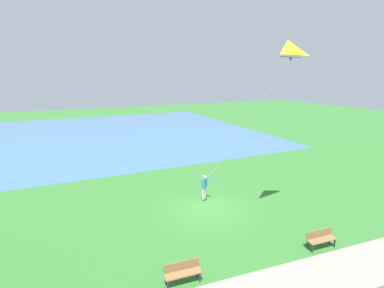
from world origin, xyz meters
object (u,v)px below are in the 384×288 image
Objects in this scene: flying_kite at (287,52)px; person_kite_flyer at (205,185)px; park_bench_near_walkway at (321,238)px; park_bench_far_walkway at (182,271)px.

person_kite_flyer is at bearing 34.09° from flying_kite.
park_bench_near_walkway is at bearing -177.86° from flying_kite.
park_bench_near_walkway is 7.00m from park_bench_far_walkway.
park_bench_far_walkway is (-2.61, 6.86, -8.76)m from flying_kite.
person_kite_flyer reaches higher than park_bench_near_walkway.
park_bench_far_walkway is (-6.47, 4.25, -0.54)m from person_kite_flyer.
flying_kite is 5.25× the size of park_bench_near_walkway.
park_bench_near_walkway is (-3.18, -0.12, -8.76)m from flying_kite.
flying_kite is at bearing -145.91° from person_kite_flyer.
flying_kite reaches higher than park_bench_far_walkway.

